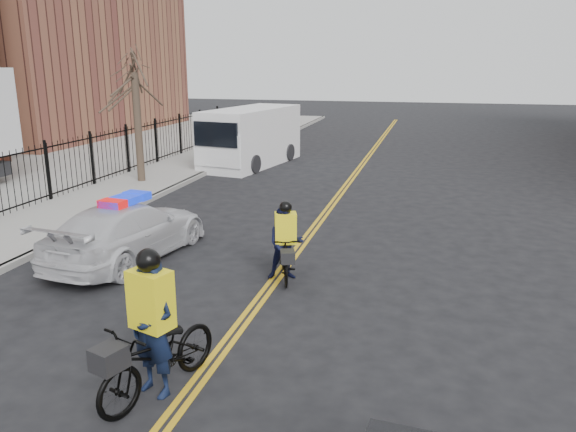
% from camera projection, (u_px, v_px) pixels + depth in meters
% --- Properties ---
extents(ground, '(120.00, 120.00, 0.00)m').
position_uv_depth(ground, '(247.00, 317.00, 10.25)').
color(ground, black).
rests_on(ground, ground).
extents(center_line_left, '(0.10, 60.00, 0.01)m').
position_uv_depth(center_line_left, '(325.00, 209.00, 17.74)').
color(center_line_left, gold).
rests_on(center_line_left, ground).
extents(center_line_right, '(0.10, 60.00, 0.01)m').
position_uv_depth(center_line_right, '(330.00, 210.00, 17.70)').
color(center_line_right, gold).
rests_on(center_line_right, ground).
extents(sidewalk, '(3.00, 60.00, 0.15)m').
position_uv_depth(sidewalk, '(116.00, 194.00, 19.52)').
color(sidewalk, gray).
rests_on(sidewalk, ground).
extents(curb, '(0.20, 60.00, 0.15)m').
position_uv_depth(curb, '(155.00, 197.00, 19.16)').
color(curb, gray).
rests_on(curb, ground).
extents(iron_fence, '(0.12, 28.00, 2.00)m').
position_uv_depth(iron_fence, '(76.00, 166.00, 19.64)').
color(iron_fence, black).
rests_on(iron_fence, ground).
extents(warehouse_far, '(14.00, 18.00, 14.00)m').
position_uv_depth(warehouse_far, '(27.00, 23.00, 36.39)').
color(warehouse_far, brown).
rests_on(warehouse_far, ground).
extents(street_tree, '(3.20, 3.20, 4.80)m').
position_uv_depth(street_tree, '(135.00, 90.00, 20.50)').
color(street_tree, '#392B22').
rests_on(street_tree, sidewalk).
extents(police_cruiser, '(2.45, 4.88, 1.52)m').
position_uv_depth(police_cruiser, '(128.00, 231.00, 13.14)').
color(police_cruiser, silver).
rests_on(police_cruiser, ground).
extents(cargo_van, '(3.20, 6.35, 2.54)m').
position_uv_depth(cargo_van, '(249.00, 138.00, 25.10)').
color(cargo_van, white).
rests_on(cargo_van, ground).
extents(cyclist_near, '(1.39, 2.29, 2.13)m').
position_uv_depth(cyclist_near, '(153.00, 344.00, 7.73)').
color(cyclist_near, black).
rests_on(cyclist_near, ground).
extents(cyclist_far, '(1.00, 1.76, 1.72)m').
position_uv_depth(cyclist_far, '(286.00, 249.00, 11.89)').
color(cyclist_far, black).
rests_on(cyclist_far, ground).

